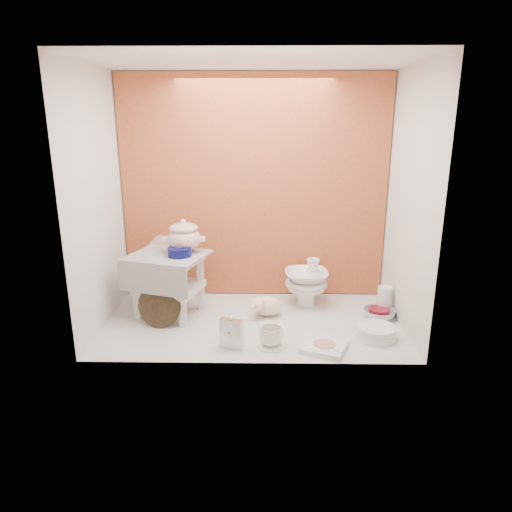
{
  "coord_description": "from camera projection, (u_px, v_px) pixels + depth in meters",
  "views": [
    {
      "loc": [
        0.06,
        -2.61,
        1.2
      ],
      "look_at": [
        0.02,
        0.02,
        0.42
      ],
      "focal_mm": 32.32,
      "sensor_mm": 36.0,
      "label": 1
    }
  ],
  "objects": [
    {
      "name": "mantel_clock",
      "position": [
        232.0,
        332.0,
        2.5
      ],
      "size": [
        0.14,
        0.08,
        0.19
      ],
      "primitive_type": "cube",
      "rotation": [
        0.0,
        0.0,
        -0.33
      ],
      "color": "silver",
      "rests_on": "ground"
    },
    {
      "name": "floral_platter",
      "position": [
        158.0,
        267.0,
        3.2
      ],
      "size": [
        0.46,
        0.25,
        0.43
      ],
      "primitive_type": null,
      "rotation": [
        0.0,
        0.0,
        -0.27
      ],
      "color": "white",
      "rests_on": "ground"
    },
    {
      "name": "clear_glass_vase",
      "position": [
        384.0,
        300.0,
        2.95
      ],
      "size": [
        0.12,
        0.12,
        0.18
      ],
      "primitive_type": "cylinder",
      "rotation": [
        0.0,
        0.0,
        0.43
      ],
      "color": "silver",
      "rests_on": "ground"
    },
    {
      "name": "soup_tureen",
      "position": [
        184.0,
        236.0,
        2.88
      ],
      "size": [
        0.33,
        0.33,
        0.21
      ],
      "primitive_type": null,
      "rotation": [
        0.0,
        0.0,
        -0.37
      ],
      "color": "white",
      "rests_on": "step_stool"
    },
    {
      "name": "blue_white_vase",
      "position": [
        171.0,
        285.0,
        3.12
      ],
      "size": [
        0.31,
        0.31,
        0.25
      ],
      "primitive_type": "imported",
      "rotation": [
        0.0,
        0.0,
        -0.39
      ],
      "color": "silver",
      "rests_on": "ground"
    },
    {
      "name": "plush_pig",
      "position": [
        267.0,
        306.0,
        2.92
      ],
      "size": [
        0.27,
        0.23,
        0.14
      ],
      "primitive_type": "ellipsoid",
      "rotation": [
        0.0,
        0.0,
        0.36
      ],
      "color": "beige",
      "rests_on": "ground"
    },
    {
      "name": "dinner_plate_stack",
      "position": [
        376.0,
        332.0,
        2.62
      ],
      "size": [
        0.26,
        0.26,
        0.07
      ],
      "primitive_type": "cylinder",
      "rotation": [
        0.0,
        0.0,
        0.12
      ],
      "color": "white",
      "rests_on": "ground"
    },
    {
      "name": "lattice_dish",
      "position": [
        324.0,
        347.0,
        2.5
      ],
      "size": [
        0.29,
        0.29,
        0.03
      ],
      "primitive_type": "cube",
      "rotation": [
        0.0,
        0.0,
        -0.4
      ],
      "color": "white",
      "rests_on": "ground"
    },
    {
      "name": "teacup_saucer",
      "position": [
        271.0,
        345.0,
        2.54
      ],
      "size": [
        0.2,
        0.2,
        0.01
      ],
      "primitive_type": "cylinder",
      "rotation": [
        0.0,
        0.0,
        0.37
      ],
      "color": "white",
      "rests_on": "ground"
    },
    {
      "name": "ground",
      "position": [
        253.0,
        322.0,
        2.84
      ],
      "size": [
        1.8,
        1.8,
        0.0
      ],
      "primitive_type": "plane",
      "color": "silver",
      "rests_on": "ground"
    },
    {
      "name": "porcelain_tower",
      "position": [
        306.0,
        282.0,
        3.06
      ],
      "size": [
        0.32,
        0.32,
        0.33
      ],
      "primitive_type": null,
      "rotation": [
        0.0,
        0.0,
        -0.14
      ],
      "color": "white",
      "rests_on": "ground"
    },
    {
      "name": "step_stool",
      "position": [
        169.0,
        285.0,
        2.91
      ],
      "size": [
        0.55,
        0.51,
        0.4
      ],
      "primitive_type": null,
      "rotation": [
        0.0,
        0.0,
        -0.31
      ],
      "color": "silver",
      "rests_on": "ground"
    },
    {
      "name": "lacquer_tray",
      "position": [
        160.0,
        305.0,
        2.76
      ],
      "size": [
        0.28,
        0.13,
        0.26
      ],
      "primitive_type": null,
      "rotation": [
        0.0,
        0.0,
        -0.16
      ],
      "color": "black",
      "rests_on": "ground"
    },
    {
      "name": "niche_shell",
      "position": [
        253.0,
        167.0,
        2.75
      ],
      "size": [
        1.86,
        1.03,
        1.53
      ],
      "color": "#B5562D",
      "rests_on": "ground"
    },
    {
      "name": "crystal_bowl",
      "position": [
        379.0,
        314.0,
        2.89
      ],
      "size": [
        0.2,
        0.2,
        0.06
      ],
      "primitive_type": "imported",
      "rotation": [
        0.0,
        0.0,
        -0.01
      ],
      "color": "silver",
      "rests_on": "ground"
    },
    {
      "name": "cobalt_bowl",
      "position": [
        180.0,
        252.0,
        2.81
      ],
      "size": [
        0.17,
        0.17,
        0.05
      ],
      "primitive_type": "cylinder",
      "rotation": [
        0.0,
        0.0,
        -0.21
      ],
      "color": "#090B44",
      "rests_on": "step_stool"
    },
    {
      "name": "gold_rim_teacup",
      "position": [
        271.0,
        336.0,
        2.52
      ],
      "size": [
        0.13,
        0.13,
        0.1
      ],
      "primitive_type": "imported",
      "rotation": [
        0.0,
        0.0,
        0.03
      ],
      "color": "white",
      "rests_on": "teacup_saucer"
    }
  ]
}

